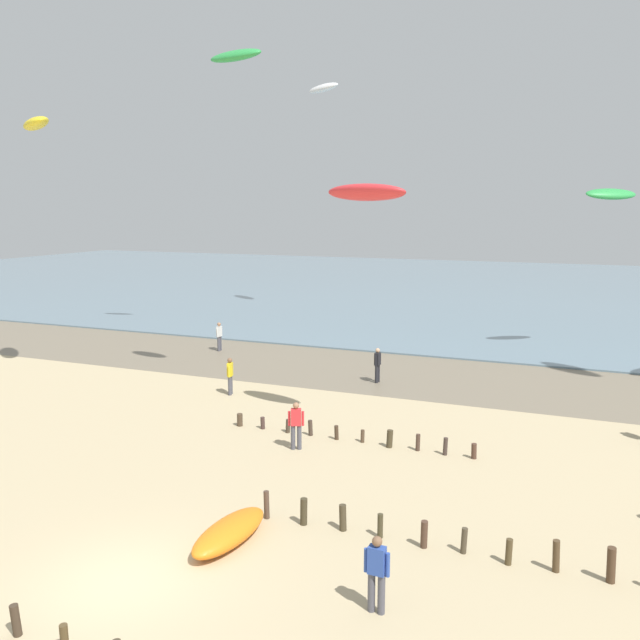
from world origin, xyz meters
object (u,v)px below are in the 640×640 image
grounded_kite (229,532)px  person_far_down_beach (377,572)px  person_mid_beach (219,336)px  kite_aloft_3 (611,194)px  kite_aloft_7 (323,88)px  kite_aloft_2 (235,56)px  person_left_flank (230,375)px  kite_aloft_6 (366,192)px  kite_aloft_0 (36,124)px  person_right_flank (296,424)px  person_trailing_behind (378,364)px

grounded_kite → person_far_down_beach: bearing=75.9°
person_mid_beach → grounded_kite: bearing=-58.8°
kite_aloft_3 → kite_aloft_7: kite_aloft_7 is taller
person_far_down_beach → kite_aloft_2: size_ratio=0.62×
person_mid_beach → kite_aloft_3: kite_aloft_3 is taller
person_left_flank → kite_aloft_6: (7.30, -2.75, 8.04)m
kite_aloft_3 → kite_aloft_6: size_ratio=0.94×
grounded_kite → kite_aloft_7: 40.88m
kite_aloft_0 → kite_aloft_2: kite_aloft_2 is taller
grounded_kite → kite_aloft_6: bearing=-178.8°
person_far_down_beach → kite_aloft_3: (4.46, 28.52, 8.24)m
kite_aloft_6 → kite_aloft_2: bearing=170.8°
person_left_flank → grounded_kite: bearing=-60.4°
grounded_kite → kite_aloft_7: (-11.64, 35.27, 17.07)m
person_right_flank → kite_aloft_3: (9.98, 20.36, 8.24)m
kite_aloft_3 → person_left_flank: bearing=-170.3°
kite_aloft_0 → kite_aloft_7: size_ratio=0.95×
person_far_down_beach → kite_aloft_7: 43.29m
kite_aloft_0 → person_left_flank: bearing=46.1°
person_mid_beach → person_trailing_behind: bearing=-17.6°
person_left_flank → person_far_down_beach: size_ratio=1.00×
person_right_flank → person_far_down_beach: 9.85m
person_mid_beach → kite_aloft_2: kite_aloft_2 is taller
person_trailing_behind → kite_aloft_3: bearing=46.3°
person_left_flank → kite_aloft_3: bearing=44.0°
person_left_flank → kite_aloft_0: size_ratio=0.52×
kite_aloft_2 → kite_aloft_7: (-5.12, 22.75, 2.56)m
person_mid_beach → kite_aloft_0: bearing=-112.3°
person_far_down_beach → kite_aloft_2: 22.49m
person_left_flank → person_trailing_behind: 7.20m
grounded_kite → kite_aloft_7: kite_aloft_7 is taller
kite_aloft_0 → kite_aloft_6: (16.46, -1.44, -3.27)m
person_trailing_behind → grounded_kite: person_trailing_behind is taller
person_left_flank → person_trailing_behind: bearing=39.4°
kite_aloft_7 → kite_aloft_3: bearing=10.8°
grounded_kite → kite_aloft_2: bearing=-148.3°
person_trailing_behind → kite_aloft_3: 16.73m
grounded_kite → kite_aloft_3: 29.83m
person_trailing_behind → kite_aloft_2: bearing=-142.5°
person_left_flank → person_right_flank: 7.72m
person_left_flank → person_far_down_beach: (11.17, -13.42, 0.00)m
person_far_down_beach → kite_aloft_6: size_ratio=0.52×
kite_aloft_0 → kite_aloft_6: size_ratio=1.00×
person_trailing_behind → kite_aloft_2: 15.38m
kite_aloft_3 → kite_aloft_7: size_ratio=0.88×
kite_aloft_7 → person_trailing_behind: bearing=-28.4°
person_mid_beach → person_trailing_behind: size_ratio=1.00×
person_trailing_behind → kite_aloft_6: bearing=-76.7°
person_left_flank → person_trailing_behind: same height
person_trailing_behind → kite_aloft_2: size_ratio=0.62×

